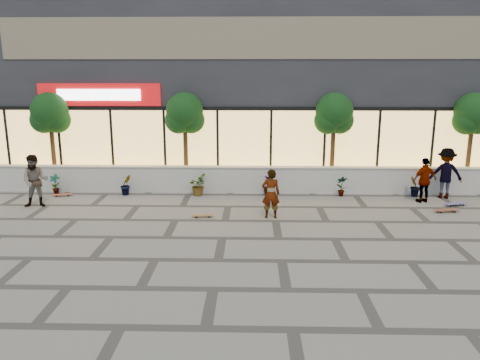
{
  "coord_description": "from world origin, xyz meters",
  "views": [
    {
      "loc": [
        -0.79,
        -11.18,
        4.72
      ],
      "look_at": [
        -1.16,
        3.52,
        1.3
      ],
      "focal_mm": 35.0,
      "sensor_mm": 36.0,
      "label": 1
    }
  ],
  "objects_px": {
    "skateboard_left": "(62,194)",
    "skateboard_right_far": "(456,204)",
    "tree_mideast": "(334,116)",
    "skater_center": "(271,194)",
    "tree_west": "(50,115)",
    "skater_left": "(35,181)",
    "skater_right_near": "(425,180)",
    "tree_midwest": "(185,116)",
    "skateboard_right_near": "(447,210)",
    "skater_right_far": "(446,173)",
    "tree_east": "(473,116)",
    "skateboard_center": "(203,215)"
  },
  "relations": [
    {
      "from": "tree_midwest",
      "to": "skateboard_right_near",
      "type": "relative_size",
      "value": 4.47
    },
    {
      "from": "tree_midwest",
      "to": "skater_center",
      "type": "height_order",
      "value": "tree_midwest"
    },
    {
      "from": "tree_mideast",
      "to": "skater_right_near",
      "type": "height_order",
      "value": "tree_mideast"
    },
    {
      "from": "tree_west",
      "to": "skater_left",
      "type": "bearing_deg",
      "value": -79.36
    },
    {
      "from": "skater_left",
      "to": "skateboard_right_near",
      "type": "bearing_deg",
      "value": -13.06
    },
    {
      "from": "skater_right_near",
      "to": "tree_west",
      "type": "bearing_deg",
      "value": -26.03
    },
    {
      "from": "tree_midwest",
      "to": "tree_mideast",
      "type": "height_order",
      "value": "same"
    },
    {
      "from": "skater_left",
      "to": "skateboard_right_near",
      "type": "xyz_separation_m",
      "value": [
        14.35,
        -0.34,
        -0.86
      ]
    },
    {
      "from": "skater_right_near",
      "to": "skateboard_right_near",
      "type": "distance_m",
      "value": 1.52
    },
    {
      "from": "skater_right_near",
      "to": "tree_east",
      "type": "bearing_deg",
      "value": -158.05
    },
    {
      "from": "skater_center",
      "to": "skater_right_far",
      "type": "bearing_deg",
      "value": -160.32
    },
    {
      "from": "skater_left",
      "to": "skateboard_center",
      "type": "relative_size",
      "value": 2.64
    },
    {
      "from": "skateboard_right_far",
      "to": "skater_center",
      "type": "bearing_deg",
      "value": 177.24
    },
    {
      "from": "tree_mideast",
      "to": "tree_east",
      "type": "distance_m",
      "value": 5.5
    },
    {
      "from": "skater_center",
      "to": "skateboard_right_near",
      "type": "relative_size",
      "value": 1.87
    },
    {
      "from": "skater_right_near",
      "to": "skater_right_far",
      "type": "xyz_separation_m",
      "value": [
        1.01,
        0.65,
        0.13
      ]
    },
    {
      "from": "tree_midwest",
      "to": "tree_east",
      "type": "distance_m",
      "value": 11.5
    },
    {
      "from": "skater_right_far",
      "to": "skater_left",
      "type": "bearing_deg",
      "value": 14.63
    },
    {
      "from": "tree_east",
      "to": "skater_center",
      "type": "height_order",
      "value": "tree_east"
    },
    {
      "from": "skateboard_center",
      "to": "skater_right_far",
      "type": "bearing_deg",
      "value": 10.82
    },
    {
      "from": "tree_midwest",
      "to": "skateboard_center",
      "type": "xyz_separation_m",
      "value": [
        1.1,
        -4.1,
        -2.92
      ]
    },
    {
      "from": "skater_center",
      "to": "skater_left",
      "type": "distance_m",
      "value": 8.35
    },
    {
      "from": "skater_right_near",
      "to": "skater_center",
      "type": "bearing_deg",
      "value": 1.51
    },
    {
      "from": "tree_midwest",
      "to": "tree_east",
      "type": "height_order",
      "value": "same"
    },
    {
      "from": "tree_west",
      "to": "skateboard_right_near",
      "type": "relative_size",
      "value": 4.47
    },
    {
      "from": "tree_mideast",
      "to": "skateboard_right_near",
      "type": "distance_m",
      "value": 5.58
    },
    {
      "from": "tree_midwest",
      "to": "skateboard_right_near",
      "type": "height_order",
      "value": "tree_midwest"
    },
    {
      "from": "skateboard_right_far",
      "to": "tree_east",
      "type": "bearing_deg",
      "value": 44.33
    },
    {
      "from": "tree_east",
      "to": "skateboard_right_near",
      "type": "distance_m",
      "value": 4.88
    },
    {
      "from": "skater_center",
      "to": "tree_east",
      "type": "bearing_deg",
      "value": -155.5
    },
    {
      "from": "skater_right_near",
      "to": "skateboard_left",
      "type": "bearing_deg",
      "value": -20.1
    },
    {
      "from": "skater_left",
      "to": "skater_right_near",
      "type": "bearing_deg",
      "value": -7.87
    },
    {
      "from": "skateboard_left",
      "to": "skateboard_right_far",
      "type": "height_order",
      "value": "skateboard_right_far"
    },
    {
      "from": "tree_midwest",
      "to": "skater_left",
      "type": "distance_m",
      "value": 6.12
    },
    {
      "from": "skateboard_left",
      "to": "skateboard_right_near",
      "type": "distance_m",
      "value": 14.15
    },
    {
      "from": "skater_right_far",
      "to": "skateboard_left",
      "type": "bearing_deg",
      "value": 9.17
    },
    {
      "from": "tree_midwest",
      "to": "skateboard_right_far",
      "type": "height_order",
      "value": "tree_midwest"
    },
    {
      "from": "tree_west",
      "to": "tree_midwest",
      "type": "distance_m",
      "value": 5.5
    },
    {
      "from": "skater_right_far",
      "to": "tree_east",
      "type": "bearing_deg",
      "value": -127.26
    },
    {
      "from": "skater_right_near",
      "to": "skateboard_right_far",
      "type": "xyz_separation_m",
      "value": [
        1.01,
        -0.46,
        -0.75
      ]
    },
    {
      "from": "skateboard_left",
      "to": "skateboard_right_near",
      "type": "bearing_deg",
      "value": -20.95
    },
    {
      "from": "tree_east",
      "to": "skater_left",
      "type": "bearing_deg",
      "value": -169.69
    },
    {
      "from": "skater_right_near",
      "to": "tree_midwest",
      "type": "bearing_deg",
      "value": -30.78
    },
    {
      "from": "skateboard_right_far",
      "to": "skateboard_center",
      "type": "bearing_deg",
      "value": 174.21
    },
    {
      "from": "tree_east",
      "to": "tree_mideast",
      "type": "bearing_deg",
      "value": 180.0
    },
    {
      "from": "tree_mideast",
      "to": "skater_center",
      "type": "relative_size",
      "value": 2.39
    },
    {
      "from": "skateboard_center",
      "to": "skateboard_right_far",
      "type": "height_order",
      "value": "skateboard_right_far"
    },
    {
      "from": "tree_midwest",
      "to": "skater_left",
      "type": "height_order",
      "value": "tree_midwest"
    },
    {
      "from": "tree_west",
      "to": "skater_left",
      "type": "relative_size",
      "value": 2.08
    },
    {
      "from": "tree_mideast",
      "to": "skater_right_far",
      "type": "distance_m",
      "value": 4.75
    }
  ]
}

